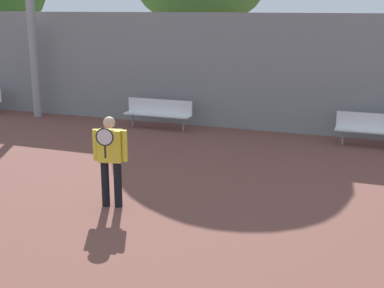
# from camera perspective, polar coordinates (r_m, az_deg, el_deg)

# --- Properties ---
(tennis_player) EXTENTS (0.60, 0.46, 1.62)m
(tennis_player) POSITION_cam_1_polar(r_m,az_deg,el_deg) (9.36, -8.70, -1.27)
(tennis_player) COLOR black
(tennis_player) RESTS_ON ground_plane
(bench_courtside_far) EXTENTS (2.05, 0.40, 0.83)m
(bench_courtside_far) POSITION_cam_1_polar(r_m,az_deg,el_deg) (14.13, 19.21, 1.72)
(bench_courtside_far) COLOR white
(bench_courtside_far) RESTS_ON ground_plane
(bench_by_gate) EXTENTS (1.99, 0.40, 0.83)m
(bench_by_gate) POSITION_cam_1_polar(r_m,az_deg,el_deg) (15.44, -3.59, 3.54)
(bench_by_gate) COLOR white
(bench_by_gate) RESTS_ON ground_plane
(back_fence) EXTENTS (33.48, 0.06, 3.26)m
(back_fence) POSITION_cam_1_polar(r_m,az_deg,el_deg) (14.88, 11.50, 7.25)
(back_fence) COLOR gray
(back_fence) RESTS_ON ground_plane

